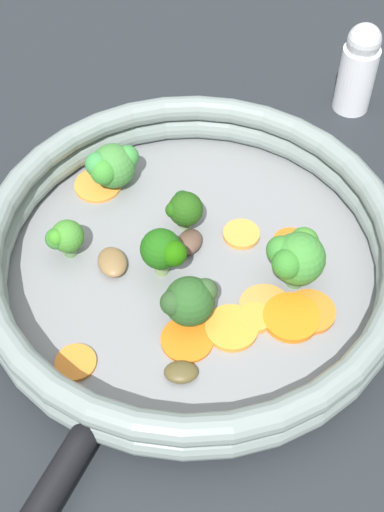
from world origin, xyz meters
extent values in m
plane|color=#21262A|center=(0.00, 0.00, 0.00)|extent=(4.00, 4.00, 0.00)
cylinder|color=gray|center=(0.00, 0.00, 0.01)|extent=(0.35, 0.35, 0.01)
torus|color=gray|center=(0.00, 0.00, 0.02)|extent=(0.37, 0.37, 0.02)
torus|color=gray|center=(0.00, 0.00, 0.05)|extent=(0.37, 0.37, 0.02)
sphere|color=gray|center=(0.02, -0.17, 0.02)|extent=(0.01, 0.01, 0.01)
sphere|color=gray|center=(0.10, -0.13, 0.02)|extent=(0.01, 0.01, 0.01)
cylinder|color=orange|center=(0.08, 0.01, 0.01)|extent=(0.05, 0.05, 0.01)
cylinder|color=orange|center=(0.10, 0.02, 0.01)|extent=(0.06, 0.06, 0.01)
cylinder|color=orange|center=(0.05, -0.06, 0.01)|extent=(0.06, 0.06, 0.00)
cylinder|color=#ED993D|center=(0.01, 0.06, 0.01)|extent=(0.05, 0.05, 0.00)
cylinder|color=orange|center=(0.01, -0.14, 0.01)|extent=(0.03, 0.03, 0.00)
cylinder|color=orange|center=(0.04, 0.08, 0.01)|extent=(0.05, 0.05, 0.00)
cylinder|color=orange|center=(0.07, -0.02, 0.01)|extent=(0.06, 0.06, 0.01)
cylinder|color=orange|center=(0.08, 0.00, 0.01)|extent=(0.04, 0.04, 0.01)
cylinder|color=orange|center=(0.10, 0.04, 0.01)|extent=(0.06, 0.06, 0.00)
cylinder|color=orange|center=(-0.14, 0.00, 0.01)|extent=(0.06, 0.06, 0.00)
cylinder|color=#7F9E5C|center=(-0.01, -0.02, 0.02)|extent=(0.01, 0.01, 0.02)
sphere|color=#1B5911|center=(-0.01, -0.02, 0.04)|extent=(0.04, 0.04, 0.04)
sphere|color=#14501B|center=(0.00, -0.02, 0.05)|extent=(0.02, 0.02, 0.02)
sphere|color=#1D6007|center=(0.00, -0.02, 0.05)|extent=(0.02, 0.02, 0.02)
sphere|color=#215D1A|center=(0.00, -0.02, 0.05)|extent=(0.02, 0.02, 0.02)
cylinder|color=#8AB36C|center=(-0.04, 0.03, 0.02)|extent=(0.01, 0.01, 0.02)
sphere|color=#204E12|center=(-0.04, 0.03, 0.04)|extent=(0.03, 0.03, 0.03)
sphere|color=#165017|center=(-0.05, 0.03, 0.04)|extent=(0.02, 0.02, 0.02)
sphere|color=#1E510F|center=(-0.04, 0.02, 0.04)|extent=(0.02, 0.02, 0.02)
cylinder|color=#6C974B|center=(0.04, -0.04, 0.02)|extent=(0.01, 0.01, 0.01)
sphere|color=#275321|center=(0.04, -0.04, 0.04)|extent=(0.04, 0.04, 0.04)
sphere|color=#284A22|center=(0.03, -0.05, 0.04)|extent=(0.02, 0.02, 0.02)
sphere|color=#315128|center=(0.04, -0.03, 0.04)|extent=(0.02, 0.02, 0.02)
cylinder|color=#618B52|center=(0.07, 0.05, 0.02)|extent=(0.02, 0.02, 0.02)
sphere|color=#3B8432|center=(0.07, 0.05, 0.04)|extent=(0.05, 0.05, 0.05)
sphere|color=#337D28|center=(0.07, 0.04, 0.05)|extent=(0.03, 0.03, 0.03)
sphere|color=#377F2D|center=(0.06, 0.05, 0.05)|extent=(0.03, 0.03, 0.03)
sphere|color=#3F8A2C|center=(0.07, 0.07, 0.05)|extent=(0.03, 0.03, 0.03)
cylinder|color=#89A66A|center=(-0.13, 0.01, 0.02)|extent=(0.01, 0.01, 0.01)
sphere|color=#3F8237|center=(-0.13, 0.01, 0.04)|extent=(0.04, 0.04, 0.04)
sphere|color=#38882D|center=(-0.12, 0.00, 0.04)|extent=(0.03, 0.03, 0.03)
sphere|color=#38893A|center=(-0.12, 0.03, 0.04)|extent=(0.02, 0.02, 0.02)
sphere|color=#388A40|center=(-0.13, 0.00, 0.04)|extent=(0.02, 0.02, 0.02)
cylinder|color=#5E874D|center=(-0.09, -0.07, 0.02)|extent=(0.01, 0.01, 0.02)
sphere|color=#3E842B|center=(-0.09, -0.07, 0.03)|extent=(0.03, 0.03, 0.03)
sphere|color=#347D2F|center=(-0.09, -0.08, 0.04)|extent=(0.01, 0.01, 0.01)
sphere|color=#387E31|center=(-0.09, -0.08, 0.04)|extent=(0.02, 0.02, 0.02)
sphere|color=#3A8922|center=(-0.09, -0.08, 0.04)|extent=(0.02, 0.02, 0.02)
ellipsoid|color=brown|center=(-0.02, 0.01, 0.02)|extent=(0.03, 0.04, 0.01)
ellipsoid|color=brown|center=(0.07, -0.08, 0.02)|extent=(0.03, 0.03, 0.01)
ellipsoid|color=olive|center=(-0.05, -0.05, 0.02)|extent=(0.04, 0.04, 0.01)
cylinder|color=white|center=(-0.05, 0.29, 0.04)|extent=(0.04, 0.04, 0.07)
sphere|color=silver|center=(-0.05, 0.29, 0.09)|extent=(0.04, 0.04, 0.04)
camera|label=1|loc=(0.28, -0.26, 0.52)|focal=50.00mm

